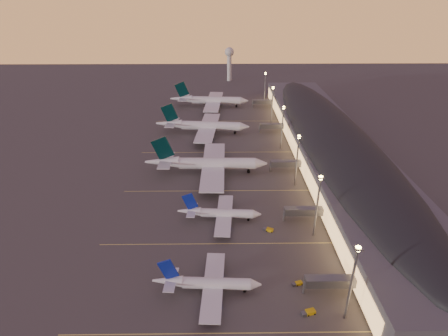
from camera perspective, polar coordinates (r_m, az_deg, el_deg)
ground at (r=146.44m, az=-0.57°, el=-10.27°), size 700.00×700.00×0.00m
airliner_narrow_south at (r=122.23m, az=-2.60°, el=-17.14°), size 34.21×30.56×12.23m
airliner_narrow_north at (r=153.63m, az=-0.69°, el=-6.90°), size 34.32×30.71×12.26m
airliner_wide_near at (r=190.55m, az=-2.69°, el=0.69°), size 62.29×56.57×19.98m
airliner_wide_mid at (r=243.71m, az=-3.28°, el=6.45°), size 60.88×55.69×19.47m
airliner_wide_far at (r=299.95m, az=-2.24°, el=10.28°), size 61.80×56.45×19.77m
terminal_building at (r=214.86m, az=16.11°, el=3.74°), size 56.35×255.00×17.46m
light_masts at (r=198.88m, az=9.81°, el=5.33°), size 2.20×217.20×25.90m
radar_tower at (r=383.56m, az=0.82°, el=16.36°), size 9.00×9.00×32.50m
lane_markings at (r=180.20m, az=-0.62°, el=-2.70°), size 90.00×180.36×0.00m
baggage_tug_a at (r=120.11m, az=12.79°, el=-20.66°), size 4.49×2.79×1.25m
baggage_tug_b at (r=128.19m, az=11.14°, el=-16.89°), size 3.59×2.28×1.00m
baggage_tug_c at (r=149.75m, az=6.81°, el=-9.31°), size 4.16×2.97×1.16m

